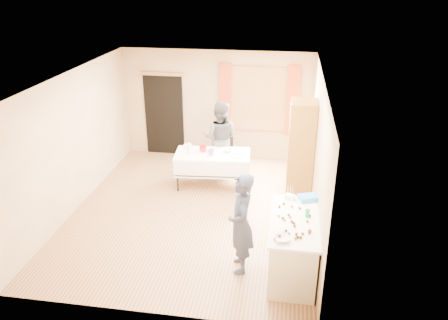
% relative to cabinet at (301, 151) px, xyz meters
% --- Properties ---
extents(floor, '(4.50, 5.50, 0.02)m').
position_rel_cabinet_xyz_m(floor, '(-1.99, -0.90, -1.02)').
color(floor, '#9E7047').
rests_on(floor, ground).
extents(ceiling, '(4.50, 5.50, 0.02)m').
position_rel_cabinet_xyz_m(ceiling, '(-1.99, -0.90, 1.60)').
color(ceiling, white).
rests_on(ceiling, floor).
extents(wall_back, '(4.50, 0.02, 2.60)m').
position_rel_cabinet_xyz_m(wall_back, '(-1.99, 1.86, 0.29)').
color(wall_back, tan).
rests_on(wall_back, floor).
extents(wall_front, '(4.50, 0.02, 2.60)m').
position_rel_cabinet_xyz_m(wall_front, '(-1.99, -3.66, 0.29)').
color(wall_front, tan).
rests_on(wall_front, floor).
extents(wall_left, '(0.02, 5.50, 2.60)m').
position_rel_cabinet_xyz_m(wall_left, '(-4.25, -0.90, 0.29)').
color(wall_left, tan).
rests_on(wall_left, floor).
extents(wall_right, '(0.02, 5.50, 2.60)m').
position_rel_cabinet_xyz_m(wall_right, '(0.27, -0.90, 0.29)').
color(wall_right, tan).
rests_on(wall_right, floor).
extents(window_frame, '(1.32, 0.06, 1.52)m').
position_rel_cabinet_xyz_m(window_frame, '(-0.99, 1.82, 0.49)').
color(window_frame, olive).
rests_on(window_frame, wall_back).
extents(window_pane, '(1.20, 0.02, 1.40)m').
position_rel_cabinet_xyz_m(window_pane, '(-0.99, 1.81, 0.49)').
color(window_pane, white).
rests_on(window_pane, wall_back).
extents(curtain_left, '(0.28, 0.06, 1.65)m').
position_rel_cabinet_xyz_m(curtain_left, '(-1.77, 1.77, 0.49)').
color(curtain_left, '#AD4120').
rests_on(curtain_left, wall_back).
extents(curtain_right, '(0.28, 0.06, 1.65)m').
position_rel_cabinet_xyz_m(curtain_right, '(-0.21, 1.77, 0.49)').
color(curtain_right, '#AD4120').
rests_on(curtain_right, wall_back).
extents(doorway, '(0.95, 0.04, 2.00)m').
position_rel_cabinet_xyz_m(doorway, '(-3.29, 1.83, -0.01)').
color(doorway, black).
rests_on(doorway, floor).
extents(door_lintel, '(1.05, 0.06, 0.08)m').
position_rel_cabinet_xyz_m(door_lintel, '(-3.29, 1.80, 1.01)').
color(door_lintel, olive).
rests_on(door_lintel, wall_back).
extents(cabinet, '(0.50, 0.60, 2.01)m').
position_rel_cabinet_xyz_m(cabinet, '(0.00, 0.00, 0.00)').
color(cabinet, '#916121').
rests_on(cabinet, floor).
extents(counter, '(0.72, 1.51, 0.91)m').
position_rel_cabinet_xyz_m(counter, '(-0.10, -2.44, -0.55)').
color(counter, beige).
rests_on(counter, floor).
extents(party_table, '(1.63, 0.93, 0.75)m').
position_rel_cabinet_xyz_m(party_table, '(-1.81, 0.23, -0.56)').
color(party_table, black).
rests_on(party_table, floor).
extents(chair, '(0.40, 0.40, 0.92)m').
position_rel_cabinet_xyz_m(chair, '(-1.70, 1.11, -0.73)').
color(chair, black).
rests_on(chair, floor).
extents(girl, '(0.72, 0.59, 1.61)m').
position_rel_cabinet_xyz_m(girl, '(-0.88, -2.49, -0.20)').
color(girl, '#22283F').
rests_on(girl, floor).
extents(woman, '(0.95, 0.81, 1.67)m').
position_rel_cabinet_xyz_m(woman, '(-1.75, 0.90, -0.17)').
color(woman, black).
rests_on(woman, floor).
extents(soda_can, '(0.08, 0.08, 0.12)m').
position_rel_cabinet_xyz_m(soda_can, '(0.08, -2.32, -0.04)').
color(soda_can, '#14773D').
rests_on(soda_can, counter).
extents(mixing_bowl, '(0.34, 0.34, 0.05)m').
position_rel_cabinet_xyz_m(mixing_bowl, '(-0.27, -2.99, -0.07)').
color(mixing_bowl, white).
rests_on(mixing_bowl, counter).
extents(foam_block, '(0.17, 0.14, 0.08)m').
position_rel_cabinet_xyz_m(foam_block, '(-0.18, -1.82, -0.06)').
color(foam_block, white).
rests_on(foam_block, counter).
extents(blue_basket, '(0.35, 0.29, 0.08)m').
position_rel_cabinet_xyz_m(blue_basket, '(0.11, -1.80, -0.06)').
color(blue_basket, '#2689E9').
rests_on(blue_basket, counter).
extents(pitcher, '(0.13, 0.13, 0.22)m').
position_rel_cabinet_xyz_m(pitcher, '(-2.27, 0.10, -0.15)').
color(pitcher, silver).
rests_on(pitcher, party_table).
extents(cup_red, '(0.23, 0.23, 0.12)m').
position_rel_cabinet_xyz_m(cup_red, '(-2.02, 0.28, -0.20)').
color(cup_red, red).
rests_on(cup_red, party_table).
extents(cup_rainbow, '(0.18, 0.18, 0.12)m').
position_rel_cabinet_xyz_m(cup_rainbow, '(-1.82, 0.10, -0.20)').
color(cup_rainbow, red).
rests_on(cup_rainbow, party_table).
extents(small_bowl, '(0.29, 0.29, 0.06)m').
position_rel_cabinet_xyz_m(small_bowl, '(-1.49, 0.37, -0.23)').
color(small_bowl, white).
rests_on(small_bowl, party_table).
extents(pastry_tray, '(0.28, 0.20, 0.02)m').
position_rel_cabinet_xyz_m(pastry_tray, '(-1.27, 0.17, -0.25)').
color(pastry_tray, white).
rests_on(pastry_tray, party_table).
extents(bottle, '(0.10, 0.10, 0.16)m').
position_rel_cabinet_xyz_m(bottle, '(-2.41, 0.34, -0.18)').
color(bottle, white).
rests_on(bottle, party_table).
extents(cake_balls, '(0.52, 1.03, 0.04)m').
position_rel_cabinet_xyz_m(cake_balls, '(-0.12, -2.58, -0.08)').
color(cake_balls, '#3F2314').
rests_on(cake_balls, counter).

